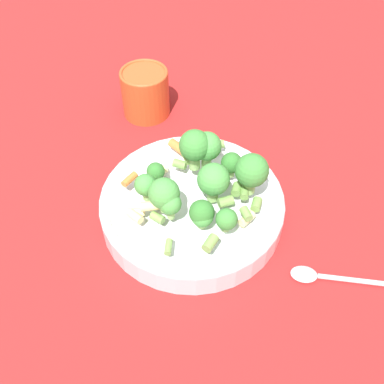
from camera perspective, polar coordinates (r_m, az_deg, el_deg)
ground_plane at (r=0.68m, az=0.00°, el=-2.99°), size 3.00×3.00×0.00m
bowl at (r=0.66m, az=0.00°, el=-1.69°), size 0.27×0.27×0.04m
pasta_salad at (r=0.61m, az=1.35°, el=1.87°), size 0.22×0.20×0.08m
cup at (r=0.83m, az=-5.95°, el=12.52°), size 0.09×0.09×0.09m
spoon at (r=0.64m, az=17.79°, el=-10.36°), size 0.08×0.18×0.01m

